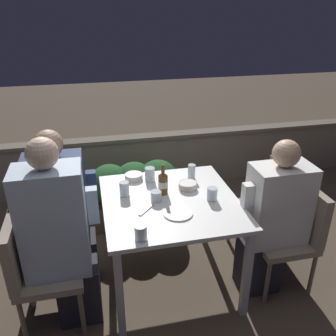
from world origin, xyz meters
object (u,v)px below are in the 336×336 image
object	(u,v)px
chair_left_near	(34,264)
chair_right_far	(270,201)
person_navy_jumper	(64,214)
person_blue_shirt	(60,237)
person_white_polo	(272,219)
beer_bottle	(163,183)
chair_right_near	(294,228)
chair_left_far	(39,234)

from	to	relation	value
chair_left_near	chair_right_far	xyz separation A→B (m)	(1.89, 0.40, 0.00)
chair_right_far	person_navy_jumper	bearing A→B (deg)	-177.75
person_blue_shirt	chair_right_far	bearing A→B (deg)	13.23
chair_left_near	person_white_polo	size ratio (longest dim) A/B	0.68
beer_bottle	chair_right_near	bearing A→B (deg)	-18.18
chair_left_near	person_blue_shirt	bearing A→B (deg)	0.00
chair_left_near	chair_right_near	distance (m)	1.87
person_blue_shirt	person_navy_jumper	xyz separation A→B (m)	(0.00, 0.33, -0.03)
chair_left_near	beer_bottle	distance (m)	1.03
chair_left_near	person_blue_shirt	distance (m)	0.26
person_blue_shirt	beer_bottle	bearing A→B (deg)	21.95
chair_left_near	chair_right_far	bearing A→B (deg)	11.94
chair_left_near	person_white_polo	xyz separation A→B (m)	(1.68, -0.01, 0.11)
person_navy_jumper	chair_right_far	world-z (taller)	person_navy_jumper
chair_left_near	chair_right_far	size ratio (longest dim) A/B	1.00
chair_left_near	person_navy_jumper	world-z (taller)	person_navy_jumper
chair_left_near	person_white_polo	distance (m)	1.68
person_blue_shirt	chair_left_far	size ratio (longest dim) A/B	1.63
chair_left_far	person_white_polo	bearing A→B (deg)	-11.65
chair_left_far	person_blue_shirt	bearing A→B (deg)	-60.56
chair_right_near	chair_right_far	bearing A→B (deg)	87.54
chair_left_far	beer_bottle	distance (m)	0.99
chair_right_far	chair_right_near	bearing A→B (deg)	-92.46
person_navy_jumper	chair_right_far	xyz separation A→B (m)	(1.69, 0.07, -0.15)
chair_left_near	person_white_polo	world-z (taller)	person_white_polo
chair_left_far	chair_right_far	size ratio (longest dim) A/B	1.00
chair_right_near	person_white_polo	world-z (taller)	person_white_polo
chair_left_far	chair_right_near	size ratio (longest dim) A/B	1.00
chair_right_far	beer_bottle	size ratio (longest dim) A/B	3.54
chair_right_near	chair_right_far	xyz separation A→B (m)	(0.02, 0.41, 0.00)
chair_right_near	beer_bottle	bearing A→B (deg)	161.82
person_navy_jumper	beer_bottle	distance (m)	0.76
chair_left_far	chair_right_far	xyz separation A→B (m)	(1.89, 0.07, 0.00)
chair_right_near	chair_left_near	bearing A→B (deg)	179.62
person_white_polo	chair_right_far	size ratio (longest dim) A/B	1.46
person_blue_shirt	person_white_polo	distance (m)	1.49
chair_left_far	beer_bottle	world-z (taller)	beer_bottle
chair_left_far	chair_right_far	bearing A→B (deg)	2.02
chair_left_near	person_navy_jumper	size ratio (longest dim) A/B	0.65
chair_left_far	beer_bottle	bearing A→B (deg)	-2.20
chair_right_near	person_white_polo	distance (m)	0.22
person_navy_jumper	chair_right_near	bearing A→B (deg)	-11.64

